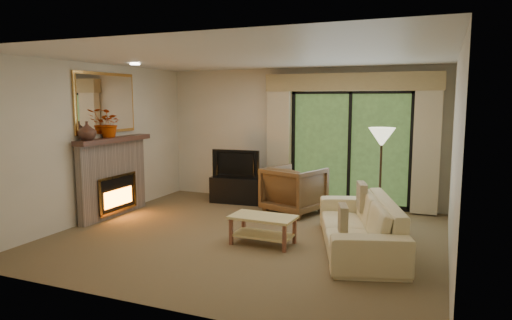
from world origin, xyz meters
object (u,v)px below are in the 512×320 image
at_px(sofa, 359,224).
at_px(coffee_table, 263,230).
at_px(armchair, 294,190).
at_px(media_console, 237,190).

bearing_deg(sofa, coffee_table, -92.76).
xyz_separation_m(armchair, sofa, (1.40, -1.51, -0.08)).
height_order(armchair, coffee_table, armchair).
bearing_deg(coffee_table, armchair, 95.76).
distance_m(armchair, sofa, 2.06).
xyz_separation_m(armchair, coffee_table, (0.14, -1.85, -0.22)).
bearing_deg(media_console, coffee_table, -62.52).
relative_size(media_console, coffee_table, 1.12).
height_order(media_console, armchair, armchair).
bearing_deg(media_console, sofa, -40.26).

